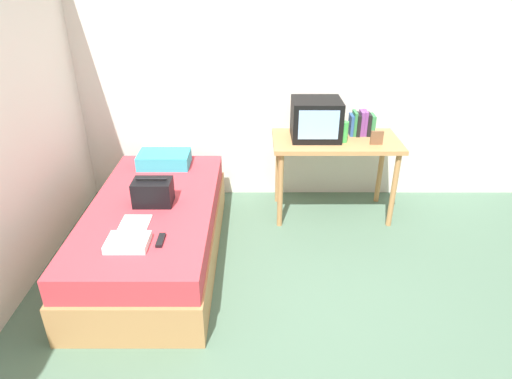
{
  "coord_description": "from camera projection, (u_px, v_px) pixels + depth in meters",
  "views": [
    {
      "loc": [
        -0.22,
        -2.3,
        2.22
      ],
      "look_at": [
        -0.22,
        0.99,
        0.53
      ],
      "focal_mm": 31.05,
      "sensor_mm": 36.0,
      "label": 1
    }
  ],
  "objects": [
    {
      "name": "pillow",
      "position": [
        164.0,
        159.0,
        4.13
      ],
      "size": [
        0.47,
        0.3,
        0.13
      ],
      "primitive_type": "cube",
      "color": "#33A8B7",
      "rests_on": "bed"
    },
    {
      "name": "handbag",
      "position": [
        153.0,
        192.0,
        3.46
      ],
      "size": [
        0.3,
        0.2,
        0.22
      ],
      "color": "black",
      "rests_on": "bed"
    },
    {
      "name": "remote_silver",
      "position": [
        137.0,
        198.0,
        3.56
      ],
      "size": [
        0.04,
        0.14,
        0.02
      ],
      "primitive_type": "cube",
      "color": "#B7B7BC",
      "rests_on": "bed"
    },
    {
      "name": "bed",
      "position": [
        155.0,
        231.0,
        3.63
      ],
      "size": [
        1.0,
        2.0,
        0.52
      ],
      "color": "#B27F4C",
      "rests_on": "ground"
    },
    {
      "name": "desk",
      "position": [
        335.0,
        149.0,
        4.11
      ],
      "size": [
        1.16,
        0.6,
        0.78
      ],
      "color": "#B27F4C",
      "rests_on": "ground"
    },
    {
      "name": "ground_plane",
      "position": [
        288.0,
        322.0,
        3.06
      ],
      "size": [
        8.0,
        8.0,
        0.0
      ],
      "primitive_type": "plane",
      "color": "#4C6B56"
    },
    {
      "name": "picture_frame",
      "position": [
        376.0,
        138.0,
        3.92
      ],
      "size": [
        0.11,
        0.02,
        0.13
      ],
      "primitive_type": "cube",
      "color": "brown",
      "rests_on": "desk"
    },
    {
      "name": "wall_back",
      "position": [
        279.0,
        70.0,
        4.25
      ],
      "size": [
        5.2,
        0.1,
        2.6
      ],
      "primitive_type": "cube",
      "color": "silver",
      "rests_on": "ground"
    },
    {
      "name": "magazine",
      "position": [
        134.0,
        225.0,
        3.21
      ],
      "size": [
        0.21,
        0.29,
        0.01
      ],
      "primitive_type": "cube",
      "color": "white",
      "rests_on": "bed"
    },
    {
      "name": "folded_towel",
      "position": [
        127.0,
        242.0,
        2.97
      ],
      "size": [
        0.28,
        0.22,
        0.05
      ],
      "primitive_type": "cube",
      "color": "white",
      "rests_on": "bed"
    },
    {
      "name": "tv",
      "position": [
        316.0,
        119.0,
        4.01
      ],
      "size": [
        0.44,
        0.39,
        0.36
      ],
      "color": "black",
      "rests_on": "desk"
    },
    {
      "name": "remote_dark",
      "position": [
        160.0,
        240.0,
        3.02
      ],
      "size": [
        0.04,
        0.16,
        0.02
      ],
      "primitive_type": "cube",
      "color": "black",
      "rests_on": "bed"
    },
    {
      "name": "book_row",
      "position": [
        361.0,
        124.0,
        4.13
      ],
      "size": [
        0.23,
        0.17,
        0.23
      ],
      "color": "#2D5699",
      "rests_on": "desk"
    },
    {
      "name": "water_bottle",
      "position": [
        344.0,
        132.0,
        3.96
      ],
      "size": [
        0.07,
        0.07,
        0.19
      ],
      "primitive_type": "cylinder",
      "color": "green",
      "rests_on": "desk"
    }
  ]
}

